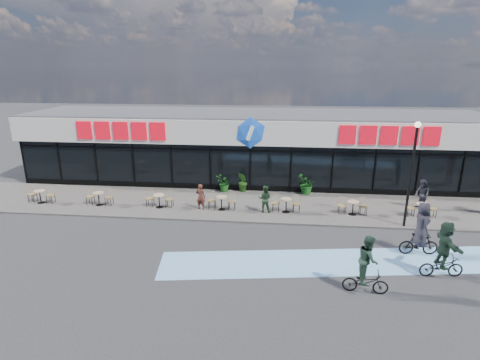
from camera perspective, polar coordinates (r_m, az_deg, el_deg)
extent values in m
plane|color=#28282B|center=(17.23, -0.18, -9.29)|extent=(120.00, 120.00, 0.00)
cube|color=#59524E|center=(21.32, 1.07, -3.82)|extent=(44.00, 5.00, 0.10)
cube|color=#71A8D6|center=(16.01, 13.95, -12.02)|extent=(14.17, 4.13, 0.01)
cube|color=black|center=(26.14, 2.09, 3.46)|extent=(30.00, 6.00, 3.00)
cube|color=silver|center=(25.56, 2.12, 8.28)|extent=(30.60, 6.30, 1.50)
cube|color=#47474C|center=(25.59, 2.16, 10.10)|extent=(30.60, 6.30, 0.10)
cube|color=#0D3597|center=(22.84, 1.63, 5.45)|extent=(30.60, 0.08, 0.18)
cube|color=black|center=(22.94, 1.62, 4.47)|extent=(30.00, 0.06, 0.08)
cube|color=black|center=(23.60, 1.57, -1.34)|extent=(30.00, 0.10, 0.40)
cube|color=red|center=(24.36, -17.68, 7.18)|extent=(5.63, 0.18, 1.10)
cube|color=red|center=(23.28, 21.76, 6.34)|extent=(5.63, 0.18, 1.10)
ellipsoid|color=blue|center=(22.45, 1.59, 7.19)|extent=(1.90, 0.24, 1.90)
cylinder|color=black|center=(28.50, -30.09, 2.28)|extent=(0.10, 0.10, 3.00)
cylinder|color=black|center=(27.12, -25.79, 2.24)|extent=(0.10, 0.10, 3.00)
cylinder|color=black|center=(25.90, -21.06, 2.18)|extent=(0.10, 0.10, 3.00)
cylinder|color=black|center=(24.88, -15.91, 2.10)|extent=(0.10, 0.10, 3.00)
cylinder|color=black|center=(24.08, -10.36, 1.99)|extent=(0.10, 0.10, 3.00)
cylinder|color=black|center=(23.52, -4.49, 1.86)|extent=(0.10, 0.10, 3.00)
cylinder|color=black|center=(23.21, 1.60, 1.70)|extent=(0.10, 0.10, 3.00)
cylinder|color=black|center=(23.18, 7.77, 1.52)|extent=(0.10, 0.10, 3.00)
cylinder|color=black|center=(23.41, 13.90, 1.33)|extent=(0.10, 0.10, 3.00)
cylinder|color=black|center=(23.90, 19.84, 1.12)|extent=(0.10, 0.10, 3.00)
cylinder|color=black|center=(24.63, 25.48, 0.92)|extent=(0.10, 0.10, 3.00)
cylinder|color=black|center=(25.59, 30.75, 0.72)|extent=(0.10, 0.10, 3.00)
cylinder|color=black|center=(19.44, 24.52, 0.24)|extent=(0.12, 0.12, 4.88)
sphere|color=#FFF2CC|center=(18.93, 25.47, 7.62)|extent=(0.28, 0.28, 0.28)
cylinder|color=tan|center=(24.12, -28.26, -1.48)|extent=(0.60, 0.60, 0.04)
cylinder|color=black|center=(24.23, -28.15, -2.27)|extent=(0.06, 0.06, 0.70)
cylinder|color=black|center=(24.33, -28.03, -3.07)|extent=(0.40, 0.40, 0.02)
cylinder|color=tan|center=(22.38, -20.81, -1.86)|extent=(0.60, 0.60, 0.04)
cylinder|color=black|center=(22.49, -20.72, -2.70)|extent=(0.06, 0.06, 0.70)
cylinder|color=black|center=(22.60, -20.62, -3.56)|extent=(0.40, 0.40, 0.02)
cylinder|color=tan|center=(21.07, -12.27, -2.26)|extent=(0.60, 0.60, 0.04)
cylinder|color=black|center=(21.18, -12.21, -3.15)|extent=(0.06, 0.06, 0.70)
cylinder|color=black|center=(21.31, -12.15, -4.06)|extent=(0.40, 0.40, 0.02)
cylinder|color=tan|center=(20.28, -2.84, -2.64)|extent=(0.60, 0.60, 0.04)
cylinder|color=black|center=(20.40, -2.82, -3.56)|extent=(0.06, 0.06, 0.70)
cylinder|color=black|center=(20.53, -2.81, -4.50)|extent=(0.40, 0.40, 0.02)
cylinder|color=tan|center=(20.08, 7.08, -2.96)|extent=(0.60, 0.60, 0.04)
cylinder|color=black|center=(20.20, 7.04, -3.89)|extent=(0.06, 0.06, 0.70)
cylinder|color=black|center=(20.33, 7.00, -4.84)|extent=(0.40, 0.40, 0.02)
cylinder|color=tan|center=(20.48, 16.90, -3.19)|extent=(0.60, 0.60, 0.04)
cylinder|color=black|center=(20.60, 16.81, -4.10)|extent=(0.06, 0.06, 0.70)
cylinder|color=black|center=(20.73, 16.73, -5.03)|extent=(0.40, 0.40, 0.02)
cylinder|color=tan|center=(21.45, 26.09, -3.32)|extent=(0.60, 0.60, 0.04)
cylinder|color=black|center=(21.56, 25.97, -4.19)|extent=(0.06, 0.06, 0.70)
cylinder|color=black|center=(21.68, 25.84, -5.08)|extent=(0.40, 0.40, 0.02)
imported|color=#1B5418|center=(23.27, -2.50, -0.53)|extent=(1.22, 1.24, 1.04)
imported|color=#275718|center=(23.17, 0.45, -0.32)|extent=(0.75, 0.83, 1.25)
imported|color=#1A5919|center=(23.08, 10.08, -0.68)|extent=(1.36, 1.43, 1.24)
imported|color=#49221A|center=(20.44, -6.01, -2.54)|extent=(0.59, 0.45, 1.44)
imported|color=#1C321D|center=(20.00, 3.80, -2.87)|extent=(0.78, 0.64, 1.49)
imported|color=black|center=(22.54, 25.98, -2.04)|extent=(0.85, 0.97, 1.68)
imported|color=black|center=(16.29, 28.33, -11.49)|extent=(1.67, 0.69, 0.85)
imported|color=black|center=(15.91, 28.79, -8.58)|extent=(0.65, 1.69, 1.78)
imported|color=black|center=(17.58, 25.57, -8.78)|extent=(1.64, 0.54, 0.97)
imported|color=black|center=(17.23, 25.96, -6.06)|extent=(0.64, 0.95, 1.88)
imported|color=black|center=(14.23, 18.55, -14.53)|extent=(1.61, 0.69, 0.82)
imported|color=#1B3024|center=(13.79, 18.90, -11.33)|extent=(0.73, 0.89, 1.72)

